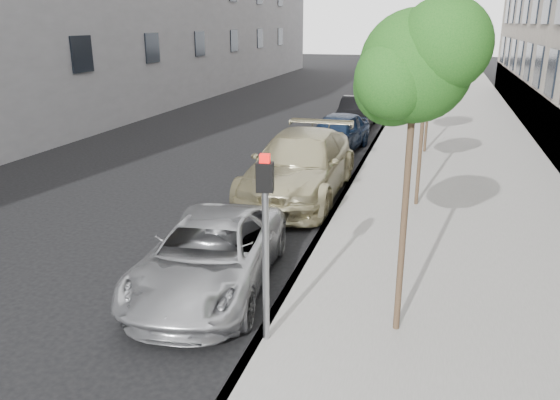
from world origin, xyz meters
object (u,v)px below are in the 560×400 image
at_px(tree_far, 433,53).
at_px(signal_pole, 265,227).
at_px(tree_near, 418,66).
at_px(minivan, 210,255).
at_px(sedan_blue, 337,132).
at_px(sedan_black, 357,113).
at_px(sedan_rear, 374,95).
at_px(tree_mid, 430,50).
at_px(suv, 300,165).

height_order(tree_far, signal_pole, tree_far).
height_order(tree_near, minivan, tree_near).
relative_size(tree_near, sedan_blue, 1.15).
distance_m(sedan_black, sedan_rear, 6.91).
relative_size(tree_near, sedan_black, 1.16).
xyz_separation_m(tree_mid, suv, (-3.33, 0.31, -3.24)).
bearing_deg(minivan, suv, 82.14).
distance_m(tree_mid, suv, 4.66).
height_order(tree_mid, signal_pole, tree_mid).
relative_size(tree_mid, sedan_rear, 1.01).
bearing_deg(sedan_rear, sedan_blue, -95.97).
bearing_deg(suv, signal_pole, -79.69).
xyz_separation_m(tree_near, sedan_black, (-3.33, 17.89, -3.50)).
distance_m(tree_mid, minivan, 7.59).
xyz_separation_m(tree_near, sedan_blue, (-3.33, 12.68, -3.47)).
relative_size(tree_mid, tree_far, 1.09).
height_order(signal_pole, suv, signal_pole).
distance_m(tree_mid, sedan_black, 12.35).
bearing_deg(suv, tree_far, 61.69).
height_order(tree_far, minivan, tree_far).
bearing_deg(suv, tree_near, -64.02).
relative_size(tree_near, sedan_rear, 1.05).
distance_m(tree_near, sedan_blue, 13.56).
relative_size(suv, sedan_blue, 1.42).
distance_m(minivan, sedan_rear, 24.05).
height_order(tree_far, suv, tree_far).
bearing_deg(tree_near, signal_pole, -156.16).
bearing_deg(signal_pole, minivan, 125.48).
bearing_deg(signal_pole, suv, 90.86).
relative_size(tree_far, sedan_blue, 1.02).
xyz_separation_m(tree_near, signal_pole, (-1.93, -0.85, -2.24)).
relative_size(tree_near, tree_far, 1.13).
bearing_deg(tree_mid, tree_far, 90.00).
xyz_separation_m(signal_pole, sedan_black, (-1.40, 18.74, -1.26)).
xyz_separation_m(sedan_black, sedan_rear, (-0.00, 6.91, -0.02)).
distance_m(suv, sedan_rear, 17.99).
distance_m(tree_mid, sedan_blue, 7.79).
relative_size(tree_far, sedan_rear, 0.93).
height_order(minivan, suv, suv).
height_order(tree_far, sedan_rear, tree_far).
bearing_deg(minivan, tree_mid, 52.51).
bearing_deg(minivan, signal_pole, -51.02).
height_order(minivan, sedan_blue, sedan_blue).
bearing_deg(sedan_black, tree_mid, -73.86).
height_order(suv, sedan_black, suv).
bearing_deg(minivan, sedan_black, 83.35).
bearing_deg(suv, minivan, -91.91).
bearing_deg(tree_far, suv, -118.27).
bearing_deg(signal_pole, sedan_rear, 83.63).
bearing_deg(tree_mid, signal_pole, -104.69).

